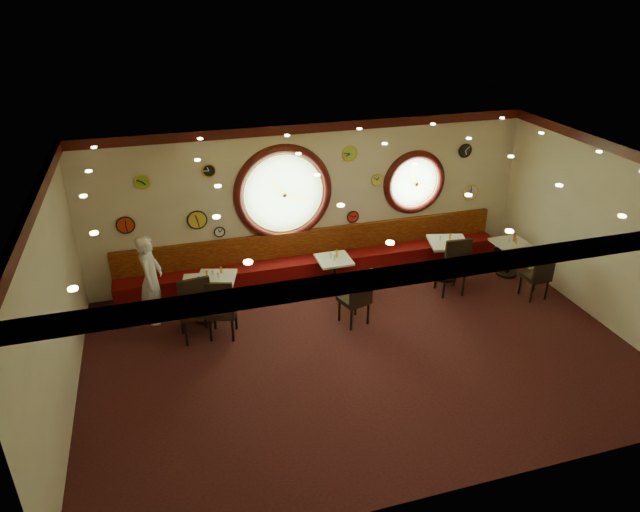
{
  "coord_description": "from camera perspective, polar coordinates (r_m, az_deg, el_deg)",
  "views": [
    {
      "loc": [
        -2.9,
        -7.33,
        5.69
      ],
      "look_at": [
        -0.5,
        0.8,
        1.5
      ],
      "focal_mm": 32.0,
      "sensor_mm": 36.0,
      "label": 1
    }
  ],
  "objects": [
    {
      "name": "chair_c",
      "position": [
        10.08,
        3.79,
        -3.78
      ],
      "size": [
        0.59,
        0.59,
        0.7
      ],
      "rotation": [
        0.0,
        0.0,
        0.3
      ],
      "color": "black",
      "rests_on": "floor"
    },
    {
      "name": "condiment_e_pepper",
      "position": [
        12.33,
        19.04,
        1.41
      ],
      "size": [
        0.04,
        0.04,
        0.11
      ],
      "primitive_type": "cylinder",
      "color": "silver",
      "rests_on": "table_e"
    },
    {
      "name": "condiment_d_pepper",
      "position": [
        11.8,
        12.86,
        1.54
      ],
      "size": [
        0.03,
        0.03,
        0.09
      ],
      "primitive_type": "cylinder",
      "color": "silver",
      "rests_on": "table_d"
    },
    {
      "name": "wall_right",
      "position": [
        11.19,
        26.66,
        1.93
      ],
      "size": [
        0.02,
        6.0,
        3.2
      ],
      "primitive_type": "cube",
      "color": "beige",
      "rests_on": "floor"
    },
    {
      "name": "condiment_e_salt",
      "position": [
        12.38,
        18.42,
        1.57
      ],
      "size": [
        0.03,
        0.03,
        0.09
      ],
      "primitive_type": "cylinder",
      "color": "silver",
      "rests_on": "table_e"
    },
    {
      "name": "condiment_c_pepper",
      "position": [
        11.04,
        1.47,
        -0.19
      ],
      "size": [
        0.04,
        0.04,
        0.11
      ],
      "primitive_type": "cylinder",
      "color": "silver",
      "rests_on": "table_c"
    },
    {
      "name": "porthole_right_frame",
      "position": [
        12.14,
        9.4,
        7.25
      ],
      "size": [
        1.38,
        0.18,
        1.38
      ],
      "primitive_type": "torus",
      "rotation": [
        1.57,
        0.0,
        0.0
      ],
      "color": "#390C0A",
      "rests_on": "wall_back"
    },
    {
      "name": "condiment_a_bottle",
      "position": [
        10.47,
        -11.24,
        -1.85
      ],
      "size": [
        0.05,
        0.05,
        0.14
      ],
      "primitive_type": "cylinder",
      "color": "gold",
      "rests_on": "table_a"
    },
    {
      "name": "wall_clock_9",
      "position": [
        11.11,
        -18.87,
        2.95
      ],
      "size": [
        0.32,
        0.03,
        0.32
      ],
      "primitive_type": "cylinder",
      "rotation": [
        1.57,
        0.0,
        0.0
      ],
      "color": "red",
      "rests_on": "wall_back"
    },
    {
      "name": "wall_left",
      "position": [
        8.54,
        -25.12,
        -5.06
      ],
      "size": [
        0.02,
        6.0,
        3.2
      ],
      "primitive_type": "cube",
      "color": "beige",
      "rests_on": "floor"
    },
    {
      "name": "molding_back",
      "position": [
        10.99,
        -0.72,
        12.72
      ],
      "size": [
        9.0,
        0.1,
        0.18
      ],
      "primitive_type": "cube",
      "color": "#390C0A",
      "rests_on": "wall_back"
    },
    {
      "name": "floor",
      "position": [
        9.72,
        4.2,
        -9.61
      ],
      "size": [
        9.0,
        6.0,
        0.0
      ],
      "primitive_type": "cube",
      "color": "black",
      "rests_on": "ground"
    },
    {
      "name": "wall_clock_4",
      "position": [
        11.84,
        3.29,
        3.96
      ],
      "size": [
        0.24,
        0.03,
        0.24
      ],
      "primitive_type": "cylinder",
      "rotation": [
        1.57,
        0.0,
        0.0
      ],
      "color": "red",
      "rests_on": "wall_back"
    },
    {
      "name": "condiment_e_bottle",
      "position": [
        12.41,
        18.88,
        1.78
      ],
      "size": [
        0.06,
        0.06,
        0.18
      ],
      "primitive_type": "cylinder",
      "color": "gold",
      "rests_on": "table_e"
    },
    {
      "name": "wall_clock_7",
      "position": [
        12.86,
        14.8,
        6.16
      ],
      "size": [
        0.34,
        0.03,
        0.34
      ],
      "primitive_type": "cylinder",
      "rotation": [
        1.57,
        0.0,
        0.0
      ],
      "color": "white",
      "rests_on": "wall_back"
    },
    {
      "name": "wall_clock_2",
      "position": [
        12.45,
        14.3,
        10.18
      ],
      "size": [
        0.28,
        0.03,
        0.28
      ],
      "primitive_type": "cylinder",
      "rotation": [
        1.57,
        0.0,
        0.0
      ],
      "color": "black",
      "rests_on": "wall_back"
    },
    {
      "name": "banquette_base",
      "position": [
        11.86,
        -0.33,
        -1.83
      ],
      "size": [
        8.0,
        0.55,
        0.2
      ],
      "primitive_type": "cube",
      "color": "black",
      "rests_on": "floor"
    },
    {
      "name": "chair_b",
      "position": [
        9.83,
        -9.91,
        -4.91
      ],
      "size": [
        0.6,
        0.6,
        0.71
      ],
      "rotation": [
        0.0,
        0.0,
        -0.3
      ],
      "color": "black",
      "rests_on": "floor"
    },
    {
      "name": "banquette_back",
      "position": [
        11.76,
        -0.64,
        1.45
      ],
      "size": [
        8.0,
        0.1,
        0.55
      ],
      "primitive_type": "cube",
      "color": "#5D0907",
      "rests_on": "wall_back"
    },
    {
      "name": "wall_clock_1",
      "position": [
        10.82,
        -17.37,
        7.11
      ],
      "size": [
        0.26,
        0.03,
        0.26
      ],
      "primitive_type": "cylinder",
      "rotation": [
        1.57,
        0.0,
        0.0
      ],
      "color": "#83C026",
      "rests_on": "wall_back"
    },
    {
      "name": "condiment_b_pepper",
      "position": [
        10.49,
        -10.16,
        -1.95
      ],
      "size": [
        0.04,
        0.04,
        0.1
      ],
      "primitive_type": "cylinder",
      "color": "silver",
      "rests_on": "table_b"
    },
    {
      "name": "porthole_left_frame",
      "position": [
        11.24,
        -3.69,
        6.26
      ],
      "size": [
        1.98,
        0.18,
        1.98
      ],
      "primitive_type": "torus",
      "rotation": [
        1.57,
        0.0,
        0.0
      ],
      "color": "#390C0A",
      "rests_on": "wall_back"
    },
    {
      "name": "condiment_c_salt",
      "position": [
        11.1,
        1.08,
        -0.01
      ],
      "size": [
        0.04,
        0.04,
        0.11
      ],
      "primitive_type": "cylinder",
      "color": "silver",
      "rests_on": "table_c"
    },
    {
      "name": "table_c",
      "position": [
        11.25,
        1.4,
        -1.46
      ],
      "size": [
        0.65,
        0.65,
        0.71
      ],
      "color": "black",
      "rests_on": "floor"
    },
    {
      "name": "condiment_d_bottle",
      "position": [
        11.89,
        12.89,
        1.91
      ],
      "size": [
        0.05,
        0.05,
        0.16
      ],
      "primitive_type": "cylinder",
      "color": "gold",
      "rests_on": "table_d"
    },
    {
      "name": "wall_clock_3",
      "position": [
        10.82,
        -11.07,
        8.39
      ],
      "size": [
        0.24,
        0.03,
        0.24
      ],
      "primitive_type": "cylinder",
      "rotation": [
        1.57,
        0.0,
        0.0
      ],
      "color": "black",
      "rests_on": "wall_back"
    },
    {
      "name": "porthole_left_glass",
      "position": [
        11.25,
        -3.7,
        6.29
      ],
      "size": [
        1.66,
        0.02,
        1.66
      ],
      "primitive_type": "cylinder",
      "rotation": [
        1.57,
        0.0,
        0.0
      ],
      "color": "#77AD68",
      "rests_on": "wall_back"
    },
    {
      "name": "wall_clock_6",
      "position": [
        11.13,
        -12.18,
        3.56
      ],
      "size": [
        0.36,
        0.03,
        0.36
      ],
      "primitive_type": "cylinder",
      "rotation": [
        1.57,
        0.0,
        0.0
      ],
      "color": "gold",
      "rests_on": "wall_back"
    },
    {
      "name": "porthole_right_ring",
      "position": [
        12.12,
        9.46,
        7.21
      ],
      "size": [
        1.09,
        0.03,
        1.09
      ],
      "primitive_type": "torus",
      "rotation": [
        1.57,
        0.0,
        0.0
      ],
      "color": "gold",
      "rests_on": "wall_back"
    },
    {
      "name": "banquette_seat",
      "position": [
        11.74,
        -0.34,
        -0.75
      ],
      "size": [
        8.0,
        0.55,
        0.3
      ],
      "primitive_type": "cube",
      "color": "#5A0709",
      "rests_on": "banquette_base"
    },
    {
      "name": "porthole_right_glass",
      "position": [
        12.15,
        9.37,
        7.28
      ],
      "size": [
        1.1,
        0.02,
        1.1
      ],
      "primitive_type": "cylinder",
      "rotation": [
        1.57,
        0.0,
        0.0
      ],
      "color": "#77AD68",
      "rests_on": "wall_back"
    },
    {
      "name": "chair_e",
      "position": [
        11.66,
        21.13,
        -1.43
      ],
      "size": [
        0.47,
        0.47,
        0.66
      ],
      "rotation": [
        0.0,
        0.0,
        0.04
      ],
      "color": "black",
      "rests_on": "floor"
    },
    {
      "name": "condiment_b_salt",
      "position": [
        10.6,
        -10.69,
        -1.71
      ],
      "size": [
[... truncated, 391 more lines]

